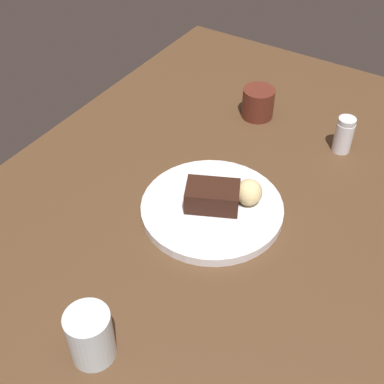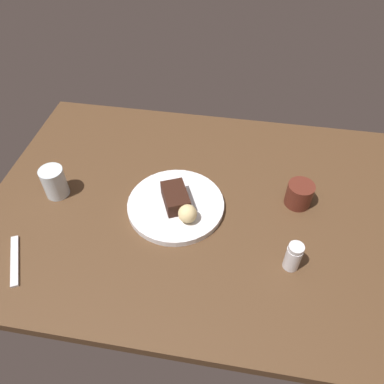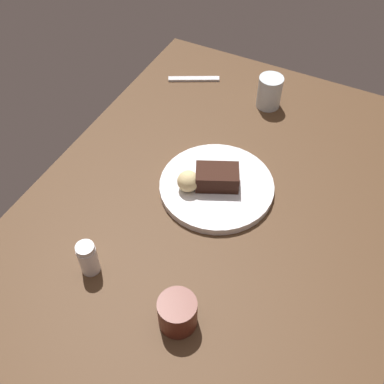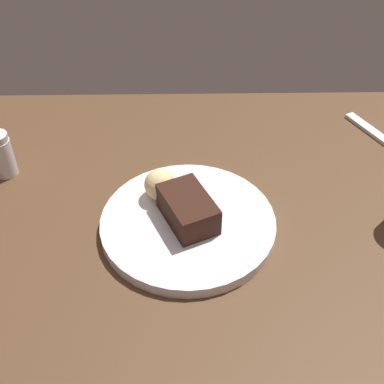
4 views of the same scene
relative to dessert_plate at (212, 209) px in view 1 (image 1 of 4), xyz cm
name	(u,v)px [view 1 (image 1 of 4)]	position (x,y,z in cm)	size (l,w,h in cm)	color
dining_table	(218,193)	(6.78, 2.48, -2.41)	(120.00, 84.00, 3.00)	#4C331E
dessert_plate	(212,209)	(0.00, 0.00, 0.00)	(26.73, 26.73, 1.83)	silver
chocolate_cake_slice	(212,196)	(0.00, 0.00, 3.16)	(9.81, 6.23, 4.49)	black
bread_roll	(249,192)	(4.27, -5.29, 3.42)	(5.01, 5.01, 5.01)	#DBC184
salt_shaker	(344,135)	(31.23, -13.84, 3.08)	(3.89, 3.89, 8.10)	silver
water_glass	(90,336)	(-34.59, -0.26, 3.59)	(6.62, 6.62, 9.01)	silver
coffee_cup	(258,103)	(33.34, 7.38, 2.58)	(7.33, 7.33, 6.99)	#562319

